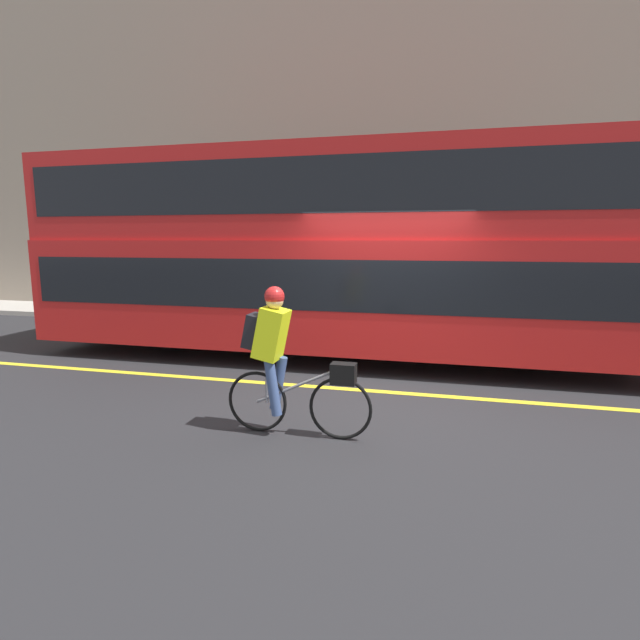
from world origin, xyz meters
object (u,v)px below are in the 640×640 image
object	(u,v)px
street_sign_post	(510,263)
trash_bin	(282,297)
cyclist_on_bike	(282,356)
bus	(331,246)

from	to	relation	value
street_sign_post	trash_bin	bearing A→B (deg)	179.94
street_sign_post	cyclist_on_bike	bearing A→B (deg)	-113.07
bus	cyclist_on_bike	world-z (taller)	bus
bus	trash_bin	world-z (taller)	bus
trash_bin	street_sign_post	world-z (taller)	street_sign_post
cyclist_on_bike	street_sign_post	size ratio (longest dim) A/B	0.63
street_sign_post	bus	bearing A→B (deg)	-133.79
bus	cyclist_on_bike	size ratio (longest dim) A/B	6.43
bus	cyclist_on_bike	distance (m)	3.81
trash_bin	street_sign_post	size ratio (longest dim) A/B	0.39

